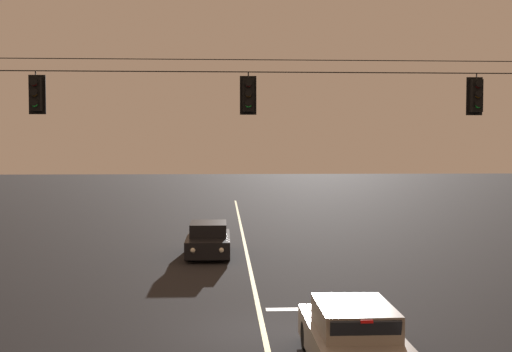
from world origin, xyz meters
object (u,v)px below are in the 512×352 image
car_waiting_near_lane (353,338)px  traffic_light_leftmost (36,94)px  car_oncoming_lead (208,240)px  traffic_light_left_inner (248,95)px  traffic_light_centre (476,96)px

car_waiting_near_lane → traffic_light_leftmost: bearing=145.0°
car_waiting_near_lane → car_oncoming_lead: bearing=103.1°
car_oncoming_lead → traffic_light_left_inner: bearing=-81.1°
traffic_light_centre → car_oncoming_lead: size_ratio=0.28×
traffic_light_leftmost → traffic_light_left_inner: 6.03m
traffic_light_leftmost → car_oncoming_lead: size_ratio=0.28×
traffic_light_left_inner → car_waiting_near_lane: traffic_light_left_inner is taller
traffic_light_leftmost → traffic_light_left_inner: same height
traffic_light_leftmost → traffic_light_centre: bearing=0.0°
traffic_light_centre → car_waiting_near_lane: size_ratio=0.28×
traffic_light_left_inner → traffic_light_centre: (6.69, 0.00, 0.00)m
traffic_light_left_inner → car_oncoming_lead: bearing=98.9°
traffic_light_leftmost → traffic_light_centre: same height
traffic_light_leftmost → car_oncoming_lead: bearing=61.8°
traffic_light_leftmost → traffic_light_left_inner: (6.03, 0.00, 0.00)m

